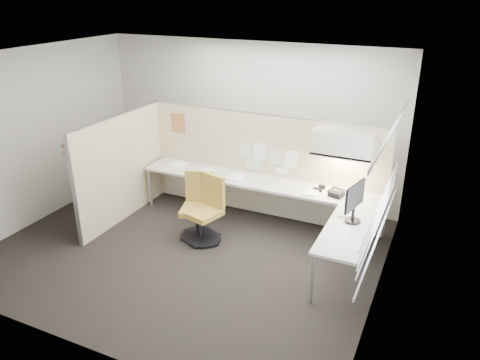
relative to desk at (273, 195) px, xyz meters
The scene contains 26 objects.
floor 1.58m from the desk, 129.58° to the right, with size 5.50×4.50×0.01m, color black.
ceiling 2.64m from the desk, 129.58° to the right, with size 5.50×4.50×0.01m, color white.
wall_back 1.66m from the desk, 129.62° to the left, with size 5.50×0.02×2.80m, color beige.
wall_front 3.59m from the desk, 105.41° to the right, with size 5.50×0.02×2.80m, color beige.
wall_left 3.93m from the desk, 162.99° to the right, with size 0.02×4.50×2.80m, color beige.
wall_right 2.28m from the desk, 31.75° to the right, with size 0.02×4.50×2.80m, color beige.
window_pane 2.32m from the desk, 32.11° to the right, with size 0.01×2.80×1.30m, color #ADBCC9.
partition_back 0.67m from the desk, 128.75° to the left, with size 4.10×0.06×1.75m, color #CFBA8F.
partition_left 2.52m from the desk, 165.56° to the right, with size 0.06×2.20×1.75m, color #CFBA8F.
desk is the anchor object (origin of this frame).
overhead_bin 1.35m from the desk, 15.24° to the left, with size 0.90×0.36×0.38m, color beige.
task_light_strip 1.22m from the desk, 15.24° to the left, with size 0.60×0.06×0.02m, color #FFEABF.
pinned_papers 0.69m from the desk, 124.37° to the left, with size 1.01×0.00×0.47m.
poster 2.19m from the desk, 167.47° to the left, with size 0.28×0.00×0.35m, color orange.
chair_left 1.10m from the desk, 137.61° to the right, with size 0.59×0.60×1.02m.
chair_right 1.20m from the desk, 145.57° to the right, with size 0.59×0.60×1.01m.
monitor 1.57m from the desk, 24.58° to the right, with size 0.22×0.51×0.55m.
phone 0.99m from the desk, ahead, with size 0.25×0.24×0.12m.
stapler 0.70m from the desk, 12.53° to the left, with size 0.14×0.04×0.05m, color black.
tape_dispenser 0.77m from the desk, 21.05° to the left, with size 0.10×0.06×0.06m, color black.
coat_hook 3.05m from the desk, 148.66° to the right, with size 0.18×0.47×1.40m.
paper_stack_0 1.87m from the desk, behind, with size 0.23×0.30×0.03m, color white.
paper_stack_1 1.29m from the desk, behind, with size 0.23×0.30×0.02m, color white.
paper_stack_2 0.72m from the desk, behind, with size 0.23×0.30×0.04m, color white.
paper_stack_3 0.61m from the desk, ahead, with size 0.23×0.30×0.03m, color white.
paper_stack_4 1.31m from the desk, 17.95° to the right, with size 0.23×0.30×0.02m, color white.
Camera 1 is at (3.27, -5.17, 3.67)m, focal length 35.00 mm.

